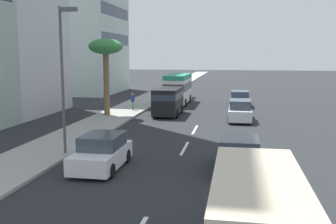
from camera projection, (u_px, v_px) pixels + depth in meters
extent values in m
plane|color=#26282B|center=(206.00, 110.00, 37.27)|extent=(198.00, 198.00, 0.00)
cube|color=#9E9B93|center=(132.00, 107.00, 38.52)|extent=(162.00, 3.61, 0.15)
cube|color=silver|center=(185.00, 148.00, 22.01)|extent=(3.20, 0.16, 0.01)
cube|color=silver|center=(195.00, 130.00, 27.46)|extent=(3.20, 0.16, 0.01)
cube|color=silver|center=(178.00, 90.00, 41.51)|extent=(6.90, 2.11, 2.47)
cube|color=#268C66|center=(178.00, 77.00, 41.29)|extent=(6.90, 2.11, 0.47)
cube|color=#28333D|center=(178.00, 86.00, 41.44)|extent=(6.92, 2.11, 0.82)
cylinder|color=black|center=(185.00, 103.00, 39.54)|extent=(0.84, 0.26, 0.84)
cylinder|color=black|center=(166.00, 102.00, 39.88)|extent=(0.84, 0.26, 0.84)
cylinder|color=black|center=(190.00, 98.00, 43.44)|extent=(0.84, 0.26, 0.84)
cylinder|color=black|center=(172.00, 98.00, 43.78)|extent=(0.84, 0.26, 0.84)
cube|color=white|center=(101.00, 157.00, 17.99)|extent=(4.05, 1.86, 0.78)
cube|color=#38424C|center=(103.00, 141.00, 18.08)|extent=(2.22, 1.71, 0.64)
cylinder|color=black|center=(111.00, 171.00, 16.66)|extent=(0.64, 0.22, 0.64)
cylinder|color=black|center=(73.00, 169.00, 16.95)|extent=(0.64, 0.22, 0.64)
cylinder|color=black|center=(127.00, 156.00, 19.10)|extent=(0.64, 0.22, 0.64)
cylinder|color=black|center=(94.00, 154.00, 19.39)|extent=(0.64, 0.22, 0.64)
cube|color=#1E478C|center=(240.00, 101.00, 39.88)|extent=(4.53, 1.88, 0.79)
cube|color=#38424C|center=(240.00, 94.00, 39.55)|extent=(2.49, 1.73, 0.64)
cylinder|color=black|center=(231.00, 101.00, 41.43)|extent=(0.64, 0.22, 0.64)
cylinder|color=black|center=(248.00, 102.00, 41.13)|extent=(0.64, 0.22, 0.64)
cylinder|color=black|center=(231.00, 105.00, 38.69)|extent=(0.64, 0.22, 0.64)
cylinder|color=black|center=(249.00, 105.00, 38.40)|extent=(0.64, 0.22, 0.64)
cube|color=black|center=(239.00, 158.00, 17.77)|extent=(4.08, 1.84, 0.76)
cube|color=#38424C|center=(239.00, 145.00, 17.47)|extent=(2.24, 1.70, 0.62)
cylinder|color=black|center=(221.00, 156.00, 19.18)|extent=(0.64, 0.22, 0.64)
cylinder|color=black|center=(256.00, 157.00, 18.89)|extent=(0.64, 0.22, 0.64)
cylinder|color=black|center=(219.00, 170.00, 16.71)|extent=(0.64, 0.22, 0.64)
cylinder|color=black|center=(259.00, 172.00, 16.43)|extent=(0.64, 0.22, 0.64)
cube|color=black|center=(168.00, 101.00, 33.85)|extent=(4.76, 2.03, 2.17)
cube|color=#2D3842|center=(168.00, 95.00, 33.78)|extent=(4.77, 2.03, 0.52)
cylinder|color=black|center=(177.00, 114.00, 32.42)|extent=(0.72, 0.24, 0.72)
cylinder|color=black|center=(154.00, 113.00, 32.75)|extent=(0.72, 0.24, 0.72)
cylinder|color=black|center=(181.00, 109.00, 35.21)|extent=(0.72, 0.24, 0.72)
cylinder|color=black|center=(160.00, 109.00, 35.54)|extent=(0.72, 0.24, 0.72)
cube|color=beige|center=(257.00, 223.00, 9.10)|extent=(5.28, 2.07, 2.31)
cube|color=#2D3842|center=(258.00, 202.00, 9.03)|extent=(5.29, 2.08, 0.55)
cube|color=silver|center=(240.00, 113.00, 31.22)|extent=(4.53, 1.77, 0.84)
cube|color=#38424C|center=(240.00, 104.00, 30.89)|extent=(2.49, 1.63, 0.68)
cylinder|color=black|center=(230.00, 114.00, 32.77)|extent=(0.64, 0.22, 0.64)
cylinder|color=black|center=(250.00, 114.00, 32.49)|extent=(0.64, 0.22, 0.64)
cylinder|color=black|center=(229.00, 119.00, 30.03)|extent=(0.64, 0.22, 0.64)
cylinder|color=black|center=(251.00, 120.00, 29.75)|extent=(0.64, 0.22, 0.64)
cylinder|color=#4C8C66|center=(132.00, 106.00, 36.19)|extent=(0.14, 0.14, 0.75)
cylinder|color=#4C8C66|center=(133.00, 106.00, 36.34)|extent=(0.14, 0.14, 0.75)
cube|color=navy|center=(133.00, 99.00, 36.17)|extent=(0.37, 0.31, 0.59)
sphere|color=#9E7251|center=(133.00, 94.00, 36.11)|extent=(0.20, 0.20, 0.20)
cylinder|color=brown|center=(106.00, 84.00, 32.90)|extent=(0.49, 0.49, 5.35)
ellipsoid|color=#388442|center=(106.00, 46.00, 32.45)|extent=(2.86, 2.86, 1.29)
cylinder|color=#4C4C51|center=(63.00, 82.00, 19.86)|extent=(0.14, 0.14, 7.47)
cube|color=#4C4C51|center=(68.00, 9.00, 19.26)|extent=(0.24, 0.90, 0.20)
cube|color=#2D3847|center=(116.00, 39.00, 52.80)|extent=(11.75, 0.08, 1.52)
cube|color=#2D3847|center=(116.00, 12.00, 52.27)|extent=(11.75, 0.08, 1.52)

